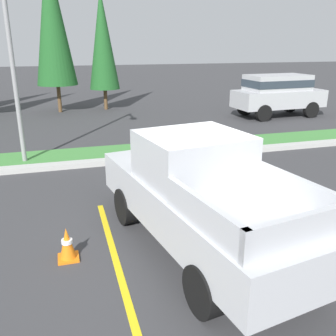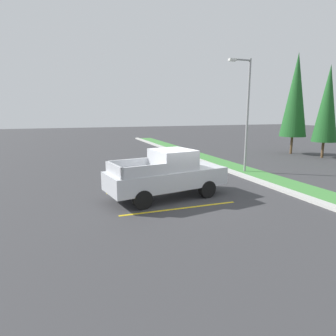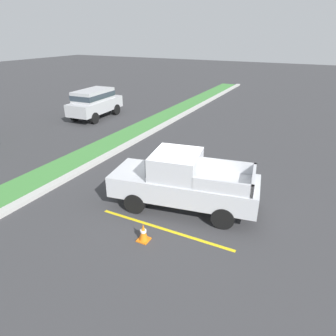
% 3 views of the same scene
% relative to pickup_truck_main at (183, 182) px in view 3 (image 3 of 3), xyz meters
% --- Properties ---
extents(ground_plane, '(120.00, 120.00, 0.00)m').
position_rel_pickup_truck_main_xyz_m(ground_plane, '(0.36, 0.45, -1.04)').
color(ground_plane, '#38383A').
extents(parking_line_near, '(0.12, 4.80, 0.01)m').
position_rel_pickup_truck_main_xyz_m(parking_line_near, '(-1.54, -0.05, -1.04)').
color(parking_line_near, yellow).
rests_on(parking_line_near, ground).
extents(parking_line_far, '(0.12, 4.80, 0.01)m').
position_rel_pickup_truck_main_xyz_m(parking_line_far, '(1.56, -0.05, -1.04)').
color(parking_line_far, yellow).
rests_on(parking_line_far, ground).
extents(curb_strip, '(56.00, 0.40, 0.15)m').
position_rel_pickup_truck_main_xyz_m(curb_strip, '(0.36, 5.45, -0.97)').
color(curb_strip, '#B2B2AD').
rests_on(curb_strip, ground).
extents(grass_median, '(56.00, 1.80, 0.06)m').
position_rel_pickup_truck_main_xyz_m(grass_median, '(0.36, 6.55, -1.01)').
color(grass_median, '#42843D').
rests_on(grass_median, ground).
extents(pickup_truck_main, '(2.76, 5.47, 2.10)m').
position_rel_pickup_truck_main_xyz_m(pickup_truck_main, '(0.00, 0.00, 0.00)').
color(pickup_truck_main, black).
rests_on(pickup_truck_main, ground).
extents(suv_distant, '(4.70, 2.17, 2.10)m').
position_rel_pickup_truck_main_xyz_m(suv_distant, '(8.45, 11.00, 0.20)').
color(suv_distant, black).
rests_on(suv_distant, ground).
extents(traffic_cone, '(0.36, 0.36, 0.60)m').
position_rel_pickup_truck_main_xyz_m(traffic_cone, '(-2.33, 0.24, -0.75)').
color(traffic_cone, orange).
rests_on(traffic_cone, ground).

